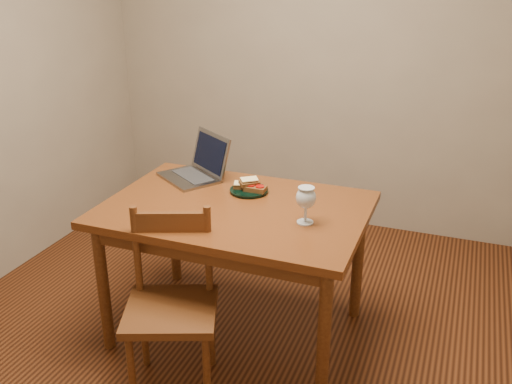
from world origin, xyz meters
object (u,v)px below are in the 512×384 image
(table, at_px, (235,221))
(milk_glass, at_px, (306,205))
(chair, at_px, (171,298))
(laptop, at_px, (199,166))
(plate, at_px, (249,191))

(table, bearing_deg, milk_glass, -9.66)
(chair, relative_size, laptop, 1.17)
(table, bearing_deg, laptop, 138.67)
(laptop, bearing_deg, chair, -39.10)
(table, bearing_deg, chair, -103.04)
(milk_glass, xyz_separation_m, laptop, (-0.73, 0.37, -0.03))
(milk_glass, relative_size, laptop, 0.41)
(plate, bearing_deg, milk_glass, -33.88)
(chair, distance_m, milk_glass, 0.74)
(laptop, bearing_deg, plate, 15.82)
(laptop, bearing_deg, table, -7.08)
(plate, height_order, milk_glass, milk_glass)
(chair, height_order, laptop, laptop)
(milk_glass, bearing_deg, laptop, 152.98)
(plate, bearing_deg, laptop, 161.57)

